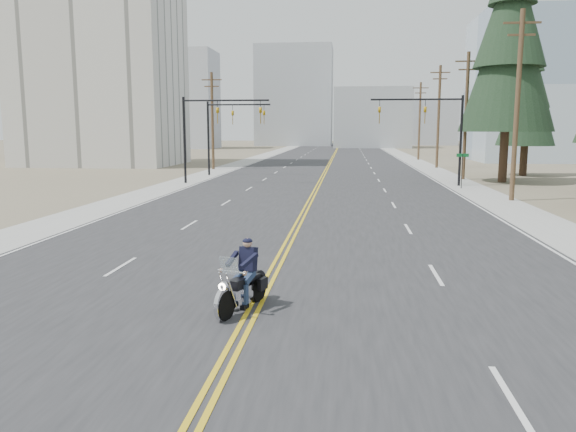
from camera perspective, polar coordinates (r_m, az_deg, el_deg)
The scene contains 24 objects.
ground_plane at distance 13.96m, azimuth -3.60°, elevation -9.72°, with size 400.00×400.00×0.00m, color #776D56.
road at distance 83.19m, azimuth 4.47°, elevation 5.76°, with size 20.00×200.00×0.01m, color #303033.
sidewalk_left at distance 84.29m, azimuth -3.41°, elevation 5.81°, with size 3.00×200.00×0.01m, color #A5A5A0.
sidewalk_right at distance 83.67m, azimuth 12.40°, elevation 5.60°, with size 3.00×200.00×0.01m, color #A5A5A0.
traffic_mast_left at distance 46.42m, azimuth -8.09°, elevation 9.37°, with size 7.10×0.26×7.00m.
traffic_mast_right at distance 45.54m, azimuth 14.70°, elevation 9.18°, with size 7.10×0.26×7.00m.
traffic_mast_far at distance 54.28m, azimuth -6.37°, elevation 9.25°, with size 6.10×0.26×7.00m.
street_sign at distance 43.96m, azimuth 17.28°, elevation 5.01°, with size 0.90×0.06×2.62m.
utility_pole_b at distance 37.50m, azimuth 22.27°, elevation 10.56°, with size 2.20×0.30×11.50m.
utility_pole_c at distance 52.08m, azimuth 17.63°, elevation 9.85°, with size 2.20×0.30×11.00m.
utility_pole_d at distance 66.85m, azimuth 15.05°, elevation 9.87°, with size 2.20×0.30×11.50m.
utility_pole_e at distance 83.68m, azimuth 13.22°, elevation 9.50°, with size 2.20×0.30×11.00m.
utility_pole_left at distance 62.80m, azimuth -7.69°, elevation 9.71°, with size 2.20×0.30×10.50m.
apartment_block at distance 75.20m, azimuth -18.57°, elevation 16.47°, with size 18.00×14.00×30.00m, color silver.
glass_building at distance 88.39m, azimuth 26.23°, elevation 11.56°, with size 24.00×16.00×20.00m, color #9EB5CC.
haze_bldg_a at distance 133.51m, azimuth -10.42°, elevation 11.52°, with size 14.00×12.00×22.00m, color #B7BCC6.
haze_bldg_b at distance 138.18m, azimuth 8.51°, elevation 9.81°, with size 18.00×14.00×14.00m, color #ADB2B7.
haze_bldg_c at distance 128.78m, azimuth 23.43°, elevation 10.16°, with size 16.00×12.00×18.00m, color #B7BCC6.
haze_bldg_d at distance 153.94m, azimuth 0.70°, elevation 12.03°, with size 20.00×15.00×26.00m, color #ADB2B7.
haze_bldg_e at distance 164.63m, azimuth 14.13°, elevation 9.12°, with size 14.00×14.00×12.00m, color #B7BCC6.
haze_bldg_f at distance 152.32m, azimuth -14.28°, elevation 9.91°, with size 12.00×12.00×16.00m, color #ADB2B7.
motorcyclist at distance 13.86m, azimuth -4.71°, elevation -6.06°, with size 0.97×2.26×1.77m, color black, non-canonical shape.
conifer_tall at distance 51.03m, azimuth 21.69°, elevation 16.88°, with size 7.59×7.59×21.09m.
conifer_far at distance 58.58m, azimuth 23.21°, elevation 11.87°, with size 5.37×5.37×14.37m.
Camera 1 is at (2.24, -13.04, 4.44)m, focal length 35.00 mm.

